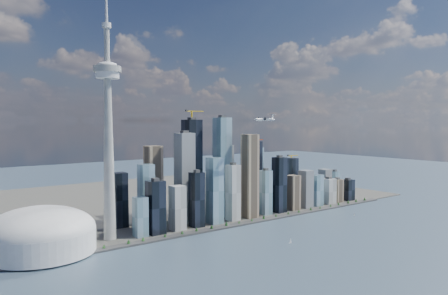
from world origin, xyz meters
TOP-DOWN VIEW (x-y plane):
  - ground at (0.00, 0.00)m, footprint 4000.00×4000.00m
  - seawall at (0.00, 250.00)m, footprint 1100.00×22.00m
  - land at (0.00, 700.00)m, footprint 1400.00×900.00m
  - shoreline_trees at (0.00, 250.00)m, footprint 960.53×7.20m
  - skyscraper_cluster at (59.61, 336.81)m, footprint 736.00×142.00m
  - needle_tower at (-300.00, 310.00)m, footprint 56.00×56.00m
  - dome_stadium at (-440.00, 300.00)m, footprint 200.00×200.00m
  - airplane at (43.06, 209.29)m, footprint 66.08×58.29m
  - sailboat_west at (-14.48, 67.55)m, footprint 7.63×2.91m
  - sailboat_east at (307.04, 147.77)m, footprint 6.13×3.37m

SIDE VIEW (x-z plane):
  - ground at x=0.00m, z-range 0.00..0.00m
  - land at x=0.00m, z-range 0.00..3.00m
  - seawall at x=0.00m, z-range 0.00..4.00m
  - sailboat_east at x=307.04m, z-range -1.54..7.07m
  - sailboat_west at x=-14.48m, z-range -1.89..8.64m
  - shoreline_trees at x=0.00m, z-range 4.38..13.18m
  - dome_stadium at x=-440.00m, z-range -3.56..82.44m
  - skyscraper_cluster at x=59.61m, z-range -51.87..223.56m
  - needle_tower at x=-300.00m, z-range -39.41..511.09m
  - airplane at x=43.06m, z-range 245.25..261.43m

